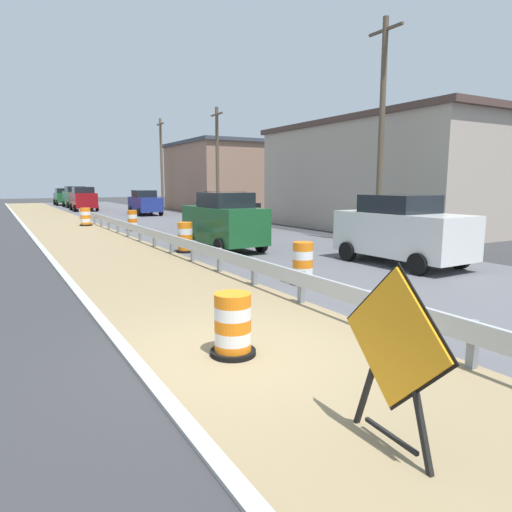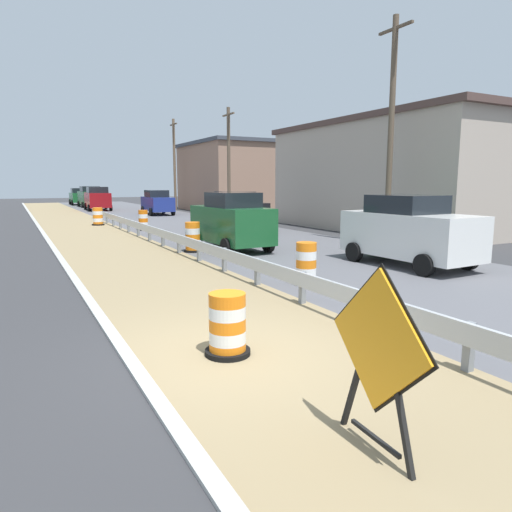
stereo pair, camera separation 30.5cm
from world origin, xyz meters
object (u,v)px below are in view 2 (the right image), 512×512
object	(u,v)px
traffic_barrel_nearest	(227,327)
car_distant_a	(236,211)
car_lead_near_lane	(231,221)
utility_pole_near	(391,130)
car_lead_far_lane	(90,197)
utility_pole_far	(174,163)
car_trailing_far_lane	(97,199)
car_mid_far_lane	(409,231)
utility_pole_mid	(229,162)
traffic_barrel_far	(143,221)
warning_sign_diamond	(378,349)
car_trailing_near_lane	(157,202)
traffic_barrel_close	(306,265)
car_distant_b	(79,196)
traffic_barrel_farther	(98,217)
traffic_barrel_mid	(193,238)

from	to	relation	value
traffic_barrel_nearest	car_distant_a	size ratio (longest dim) A/B	0.22
car_lead_near_lane	utility_pole_near	bearing A→B (deg)	-106.13
car_lead_far_lane	utility_pole_far	world-z (taller)	utility_pole_far
car_trailing_far_lane	car_mid_far_lane	bearing A→B (deg)	-172.11
car_lead_near_lane	utility_pole_mid	size ratio (longest dim) A/B	0.52
car_lead_far_lane	traffic_barrel_far	bearing A→B (deg)	176.79
car_distant_a	utility_pole_far	size ratio (longest dim) A/B	0.53
warning_sign_diamond	car_trailing_near_lane	xyz separation A→B (m)	(7.69, 34.21, -0.03)
traffic_barrel_close	car_mid_far_lane	distance (m)	4.50
utility_pole_near	car_mid_far_lane	bearing A→B (deg)	-126.34
traffic_barrel_close	car_distant_b	size ratio (longest dim) A/B	0.26
car_distant_a	utility_pole_far	distance (m)	20.50
traffic_barrel_far	car_trailing_far_lane	world-z (taller)	car_trailing_far_lane
warning_sign_diamond	car_trailing_far_lane	distance (m)	42.92
utility_pole_far	traffic_barrel_farther	bearing A→B (deg)	-125.12
traffic_barrel_close	traffic_barrel_farther	world-z (taller)	traffic_barrel_close
traffic_barrel_close	car_distant_b	bearing A→B (deg)	89.21
traffic_barrel_farther	car_lead_near_lane	xyz separation A→B (m)	(2.84, -13.36, 0.62)
traffic_barrel_farther	car_lead_far_lane	xyz separation A→B (m)	(2.91, 22.83, 0.62)
traffic_barrel_close	car_distant_b	world-z (taller)	car_distant_b
warning_sign_diamond	traffic_barrel_close	distance (m)	7.47
warning_sign_diamond	utility_pole_mid	size ratio (longest dim) A/B	0.24
traffic_barrel_far	car_lead_near_lane	bearing A→B (deg)	-82.82
traffic_barrel_far	car_lead_near_lane	size ratio (longest dim) A/B	0.27
traffic_barrel_mid	car_trailing_far_lane	world-z (taller)	car_trailing_far_lane
traffic_barrel_farther	car_distant_a	distance (m)	9.19
car_lead_near_lane	utility_pole_far	distance (m)	27.56
car_lead_far_lane	car_trailing_far_lane	world-z (taller)	car_lead_far_lane
traffic_barrel_close	car_distant_a	world-z (taller)	car_distant_a
traffic_barrel_nearest	car_lead_near_lane	distance (m)	11.20
car_trailing_near_lane	car_trailing_far_lane	size ratio (longest dim) A/B	0.94
traffic_barrel_farther	utility_pole_far	size ratio (longest dim) A/B	0.13
car_lead_far_lane	car_distant_b	distance (m)	5.99
traffic_barrel_mid	car_trailing_near_lane	world-z (taller)	car_trailing_near_lane
traffic_barrel_far	car_distant_b	distance (m)	33.12
car_trailing_near_lane	car_distant_a	distance (m)	14.53
car_trailing_far_lane	car_distant_b	size ratio (longest dim) A/B	1.12
traffic_barrel_nearest	traffic_barrel_far	distance (m)	19.50
car_lead_far_lane	car_distant_b	bearing A→B (deg)	2.66
warning_sign_diamond	car_distant_b	world-z (taller)	car_distant_b
traffic_barrel_far	car_mid_far_lane	xyz separation A→B (m)	(4.58, -14.83, 0.60)
warning_sign_diamond	traffic_barrel_nearest	xyz separation A→B (m)	(-0.21, 2.98, -0.60)
traffic_barrel_far	car_distant_a	world-z (taller)	car_distant_a
warning_sign_diamond	car_trailing_near_lane	world-z (taller)	car_trailing_near_lane
traffic_barrel_farther	car_trailing_near_lane	world-z (taller)	car_trailing_near_lane
car_mid_far_lane	utility_pole_mid	distance (m)	20.70
traffic_barrel_mid	utility_pole_far	distance (m)	27.89
traffic_barrel_farther	car_lead_near_lane	bearing A→B (deg)	-77.99
car_mid_far_lane	car_distant_b	world-z (taller)	car_mid_far_lane
traffic_barrel_farther	car_trailing_far_lane	bearing A→B (deg)	80.82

